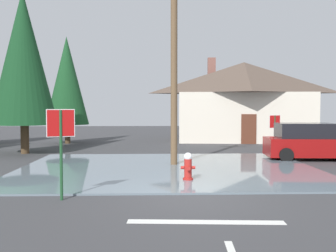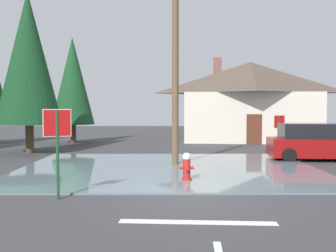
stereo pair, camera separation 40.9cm
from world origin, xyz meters
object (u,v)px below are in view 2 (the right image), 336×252
object	(u,v)px
stop_sign_far	(279,126)
pine_tree_mid_left	(28,58)
fire_hydrant	(187,167)
parked_car	(314,143)
pine_tree_tall_left	(73,81)
house	(250,100)
utility_pole	(175,64)
stop_sign_near	(57,135)

from	to	relation	value
stop_sign_far	pine_tree_mid_left	size ratio (longest dim) A/B	0.24
fire_hydrant	pine_tree_mid_left	world-z (taller)	pine_tree_mid_left
parked_car	pine_tree_tall_left	bearing A→B (deg)	147.26
stop_sign_far	house	distance (m)	7.25
utility_pole	stop_sign_far	world-z (taller)	utility_pole
stop_sign_near	stop_sign_far	world-z (taller)	stop_sign_near
stop_sign_far	house	world-z (taller)	house
parked_car	pine_tree_tall_left	world-z (taller)	pine_tree_tall_left
utility_pole	stop_sign_far	distance (m)	8.21
house	stop_sign_near	bearing A→B (deg)	-116.56
stop_sign_near	house	size ratio (longest dim) A/B	0.23
utility_pole	parked_car	distance (m)	7.56
pine_tree_tall_left	house	bearing A→B (deg)	8.61
house	pine_tree_mid_left	distance (m)	15.57
pine_tree_tall_left	parked_car	bearing A→B (deg)	-32.74
fire_hydrant	utility_pole	size ratio (longest dim) A/B	0.12
utility_pole	stop_sign_far	xyz separation A→B (m)	(5.85, 5.03, -2.82)
stop_sign_far	house	bearing A→B (deg)	90.90
stop_sign_far	pine_tree_mid_left	world-z (taller)	pine_tree_mid_left
fire_hydrant	pine_tree_mid_left	size ratio (longest dim) A/B	0.11
pine_tree_mid_left	house	bearing A→B (deg)	29.35
stop_sign_near	utility_pole	distance (m)	7.23
parked_car	pine_tree_tall_left	xyz separation A→B (m)	(-13.25, 8.52, 3.43)
utility_pole	pine_tree_mid_left	distance (m)	8.99
utility_pole	pine_tree_mid_left	bearing A→B (deg)	149.50
parked_car	pine_tree_tall_left	size ratio (longest dim) A/B	0.61
stop_sign_near	parked_car	world-z (taller)	stop_sign_near
fire_hydrant	stop_sign_far	size ratio (longest dim) A/B	0.47
house	parked_car	bearing A→B (deg)	-85.74
stop_sign_near	pine_tree_tall_left	bearing A→B (deg)	102.10
stop_sign_near	pine_tree_mid_left	size ratio (longest dim) A/B	0.28
house	utility_pole	bearing A→B (deg)	-115.35
stop_sign_far	pine_tree_tall_left	xyz separation A→B (m)	(-12.59, 5.20, 2.81)
house	pine_tree_mid_left	world-z (taller)	pine_tree_mid_left
fire_hydrant	parked_car	xyz separation A→B (m)	(6.22, 5.18, 0.34)
stop_sign_far	pine_tree_tall_left	bearing A→B (deg)	157.57
stop_sign_far	house	size ratio (longest dim) A/B	0.19
fire_hydrant	stop_sign_far	xyz separation A→B (m)	(5.55, 8.50, 0.96)
stop_sign_near	house	world-z (taller)	house
parked_car	pine_tree_mid_left	distance (m)	15.12
stop_sign_near	fire_hydrant	size ratio (longest dim) A/B	2.51
fire_hydrant	utility_pole	distance (m)	5.14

